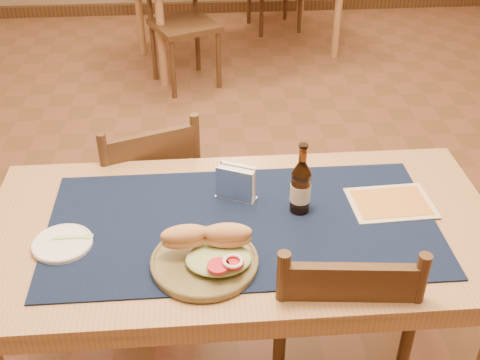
{
  "coord_description": "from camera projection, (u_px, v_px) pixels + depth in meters",
  "views": [
    {
      "loc": [
        -0.12,
        -2.26,
        1.91
      ],
      "look_at": [
        0.0,
        -0.7,
        0.85
      ],
      "focal_mm": 45.0,
      "sensor_mm": 36.0,
      "label": 1
    }
  ],
  "objects": [
    {
      "name": "main_table",
      "position": [
        242.0,
        245.0,
        1.91
      ],
      "size": [
        1.6,
        0.8,
        0.75
      ],
      "color": "#B37D54",
      "rests_on": "ground"
    },
    {
      "name": "placemat",
      "position": [
        243.0,
        224.0,
        1.86
      ],
      "size": [
        1.2,
        0.6,
        0.01
      ],
      "primitive_type": "cube",
      "color": "#0F1B38",
      "rests_on": "main_table"
    },
    {
      "name": "baseboard",
      "position": [
        229.0,
        236.0,
        2.92
      ],
      "size": [
        6.0,
        7.0,
        0.1
      ],
      "color": "#4A311A",
      "rests_on": "ground"
    },
    {
      "name": "chair_main_far",
      "position": [
        147.0,
        198.0,
        2.48
      ],
      "size": [
        0.52,
        0.52,
        0.88
      ],
      "color": "#4A311A",
      "rests_on": "ground"
    },
    {
      "name": "chair_back_near",
      "position": [
        182.0,
        20.0,
        4.25
      ],
      "size": [
        0.55,
        0.55,
        0.9
      ],
      "color": "#4A311A",
      "rests_on": "ground"
    },
    {
      "name": "sandwich_plate",
      "position": [
        208.0,
        255.0,
        1.69
      ],
      "size": [
        0.31,
        0.31,
        0.12
      ],
      "color": "brown",
      "rests_on": "placemat"
    },
    {
      "name": "side_plate",
      "position": [
        62.0,
        243.0,
        1.77
      ],
      "size": [
        0.18,
        0.18,
        0.01
      ],
      "color": "white",
      "rests_on": "placemat"
    },
    {
      "name": "fork",
      "position": [
        76.0,
        237.0,
        1.78
      ],
      "size": [
        0.12,
        0.02,
        0.0
      ],
      "color": "#97E17B",
      "rests_on": "side_plate"
    },
    {
      "name": "beer_bottle",
      "position": [
        301.0,
        187.0,
        1.87
      ],
      "size": [
        0.06,
        0.06,
        0.24
      ],
      "color": "#42220B",
      "rests_on": "placemat"
    },
    {
      "name": "napkin_holder",
      "position": [
        236.0,
        184.0,
        1.94
      ],
      "size": [
        0.14,
        0.1,
        0.12
      ],
      "color": "silver",
      "rests_on": "placemat"
    },
    {
      "name": "menu_card",
      "position": [
        391.0,
        203.0,
        1.95
      ],
      "size": [
        0.27,
        0.21,
        0.01
      ],
      "color": "beige",
      "rests_on": "placemat"
    }
  ]
}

